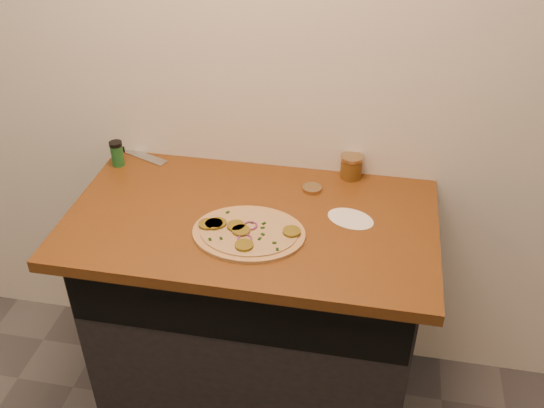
% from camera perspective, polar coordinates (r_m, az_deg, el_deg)
% --- Properties ---
extents(cabinet, '(1.10, 0.60, 0.86)m').
position_cam_1_polar(cabinet, '(2.30, -1.58, -10.24)').
color(cabinet, black).
rests_on(cabinet, ground).
extents(countertop, '(1.20, 0.70, 0.04)m').
position_cam_1_polar(countertop, '(1.98, -1.97, -1.59)').
color(countertop, brown).
rests_on(countertop, cabinet).
extents(pizza, '(0.35, 0.35, 0.02)m').
position_cam_1_polar(pizza, '(1.89, -2.33, -2.67)').
color(pizza, tan).
rests_on(pizza, countertop).
extents(chefs_knife, '(0.30, 0.15, 0.02)m').
position_cam_1_polar(chefs_knife, '(2.39, -13.45, 5.01)').
color(chefs_knife, '#B7BAC1').
rests_on(chefs_knife, countertop).
extents(mason_jar_lid, '(0.07, 0.07, 0.01)m').
position_cam_1_polar(mason_jar_lid, '(2.10, 3.78, 1.46)').
color(mason_jar_lid, tan).
rests_on(mason_jar_lid, countertop).
extents(salsa_jar, '(0.08, 0.08, 0.09)m').
position_cam_1_polar(salsa_jar, '(2.16, 7.48, 3.53)').
color(salsa_jar, maroon).
rests_on(salsa_jar, countertop).
extents(spice_shaker, '(0.05, 0.05, 0.09)m').
position_cam_1_polar(spice_shaker, '(2.29, -14.38, 4.63)').
color(spice_shaker, '#1B5825').
rests_on(spice_shaker, countertop).
extents(flour_spill, '(0.20, 0.20, 0.00)m').
position_cam_1_polar(flour_spill, '(1.97, 7.40, -1.38)').
color(flour_spill, white).
rests_on(flour_spill, countertop).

